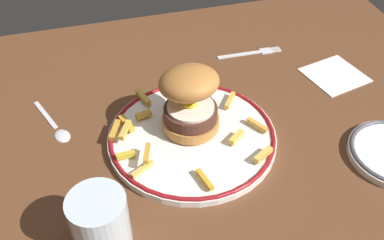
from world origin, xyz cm
name	(u,v)px	position (x,y,z in cm)	size (l,w,h in cm)	color
ground_plane	(185,145)	(0.00, 0.00, -2.00)	(117.59, 86.63, 4.00)	brown
dinner_plate	(192,136)	(1.04, -1.07, 0.84)	(28.98, 28.98, 1.60)	white
burger	(190,98)	(1.32, 1.36, 7.33)	(13.54, 13.84, 11.77)	#BD7937
fries_pile	(177,125)	(-1.18, 0.86, 2.18)	(26.64, 27.31, 2.31)	#E9BA47
water_glass	(100,224)	(-16.23, -16.94, 3.85)	(7.95, 7.95, 8.83)	silver
fork	(251,53)	(20.76, 21.10, 0.18)	(14.43, 2.27, 0.36)	silver
spoon	(58,130)	(-21.13, 7.35, 0.36)	(6.52, 12.98, 0.90)	silver
napkin	(335,75)	(34.19, 8.91, 0.20)	(10.87, 10.53, 0.40)	white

